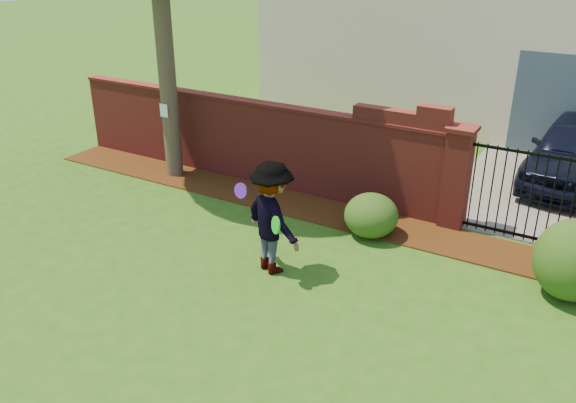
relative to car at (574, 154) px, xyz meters
The scene contains 14 objects.
ground 8.23m from the car, 119.05° to the right, with size 80.00×80.00×0.01m, color #2A5515.
mulch_bed 6.28m from the car, 142.17° to the right, with size 11.10×1.08×0.03m, color #351C09.
brick_wall 6.78m from the car, 152.14° to the right, with size 8.70×0.31×2.16m.
pillar_left 3.55m from the car, 116.52° to the right, with size 0.50×0.50×1.88m.
iron_gate 3.21m from the car, 98.62° to the right, with size 1.78×0.03×1.60m.
driveway 1.19m from the car, 119.93° to the left, with size 3.20×8.00×0.01m, color slate.
house 6.18m from the car, 121.65° to the left, with size 12.40×6.40×6.30m.
car is the anchor object (origin of this frame).
paper_notice 8.59m from the car, 152.44° to the right, with size 0.20×0.01×0.28m, color white.
shrub_left 5.06m from the car, 122.30° to the right, with size 0.95×0.95×0.77m, color #1C4715.
shrub_middle 4.65m from the car, 83.15° to the right, with size 1.11×1.11×1.22m, color #1C4715.
man 7.14m from the car, 120.12° to the right, with size 1.17×0.67×1.81m, color gray.
frisbee_purple 7.50m from the car, 122.50° to the right, with size 0.24×0.24×0.02m, color #5B1DBB.
frisbee_green 7.25m from the car, 117.15° to the right, with size 0.27×0.27×0.02m, color green.
Camera 1 is at (4.77, -5.88, 4.85)m, focal length 37.05 mm.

